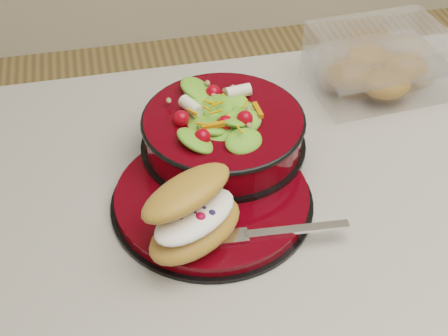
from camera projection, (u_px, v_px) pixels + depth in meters
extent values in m
cube|color=#B4B1A5|center=(426.00, 202.00, 0.83)|extent=(1.24, 0.74, 0.04)
cylinder|color=black|center=(212.00, 202.00, 0.80)|extent=(0.26, 0.26, 0.01)
cylinder|color=#500208|center=(212.00, 196.00, 0.79)|extent=(0.25, 0.25, 0.01)
torus|color=black|center=(221.00, 198.00, 0.78)|extent=(0.14, 0.14, 0.01)
cylinder|color=black|center=(223.00, 145.00, 0.85)|extent=(0.22, 0.22, 0.01)
cylinder|color=#500208|center=(223.00, 130.00, 0.83)|extent=(0.21, 0.21, 0.04)
torus|color=black|center=(223.00, 120.00, 0.82)|extent=(0.22, 0.22, 0.01)
ellipsoid|color=#528C27|center=(223.00, 122.00, 0.82)|extent=(0.18, 0.18, 0.07)
sphere|color=red|center=(256.00, 93.00, 0.80)|extent=(0.02, 0.02, 0.02)
sphere|color=red|center=(226.00, 78.00, 0.83)|extent=(0.02, 0.02, 0.02)
sphere|color=red|center=(192.00, 89.00, 0.81)|extent=(0.02, 0.02, 0.02)
sphere|color=red|center=(200.00, 112.00, 0.77)|extent=(0.02, 0.02, 0.02)
sphere|color=red|center=(241.00, 115.00, 0.77)|extent=(0.02, 0.02, 0.02)
cylinder|color=silver|center=(238.00, 78.00, 0.83)|extent=(0.03, 0.04, 0.02)
cylinder|color=silver|center=(191.00, 93.00, 0.80)|extent=(0.04, 0.03, 0.02)
cube|color=orange|center=(213.00, 112.00, 0.77)|extent=(0.03, 0.03, 0.01)
cube|color=orange|center=(258.00, 96.00, 0.80)|extent=(0.03, 0.02, 0.01)
ellipsoid|color=#C3813B|center=(196.00, 230.00, 0.71)|extent=(0.15, 0.13, 0.04)
ellipsoid|color=white|center=(195.00, 216.00, 0.70)|extent=(0.13, 0.11, 0.02)
ellipsoid|color=#C3813B|center=(191.00, 192.00, 0.70)|extent=(0.14, 0.12, 0.03)
sphere|color=red|center=(177.00, 215.00, 0.69)|extent=(0.01, 0.01, 0.01)
sphere|color=red|center=(200.00, 218.00, 0.69)|extent=(0.01, 0.01, 0.01)
sphere|color=#191947|center=(187.00, 210.00, 0.70)|extent=(0.01, 0.01, 0.01)
sphere|color=#191947|center=(204.00, 210.00, 0.70)|extent=(0.01, 0.01, 0.01)
sphere|color=#191947|center=(195.00, 215.00, 0.69)|extent=(0.01, 0.01, 0.01)
sphere|color=#191947|center=(212.00, 214.00, 0.69)|extent=(0.01, 0.01, 0.01)
sphere|color=#191947|center=(181.00, 220.00, 0.69)|extent=(0.01, 0.01, 0.01)
cube|color=silver|center=(297.00, 229.00, 0.74)|extent=(0.13, 0.02, 0.00)
cube|color=silver|center=(232.00, 236.00, 0.73)|extent=(0.04, 0.02, 0.00)
cube|color=white|center=(377.00, 74.00, 0.98)|extent=(0.21, 0.16, 0.05)
cube|color=white|center=(382.00, 47.00, 0.94)|extent=(0.21, 0.16, 0.04)
ellipsoid|color=#C3813B|center=(350.00, 75.00, 0.97)|extent=(0.08, 0.06, 0.04)
ellipsoid|color=#C3813B|center=(404.00, 68.00, 0.98)|extent=(0.08, 0.06, 0.04)
ellipsoid|color=#C3813B|center=(368.00, 59.00, 1.00)|extent=(0.08, 0.06, 0.04)
ellipsoid|color=#C3813B|center=(386.00, 84.00, 0.95)|extent=(0.08, 0.06, 0.04)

